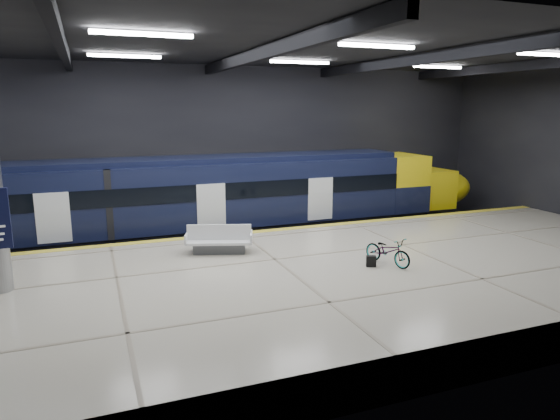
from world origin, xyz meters
TOP-DOWN VIEW (x-y plane):
  - ground at (0.00, 0.00)m, footprint 30.00×30.00m
  - room_shell at (-0.00, 0.00)m, footprint 30.10×16.10m
  - platform at (0.00, -2.50)m, footprint 30.00×11.00m
  - safety_strip at (0.00, 2.75)m, footprint 30.00×0.40m
  - rails at (0.00, 5.50)m, footprint 30.00×1.52m
  - train at (-2.11, 5.50)m, footprint 29.40×2.84m
  - bench at (-1.52, 0.40)m, footprint 2.44×1.62m
  - bicycle at (3.16, -2.82)m, footprint 1.13×1.82m
  - pannier_bag at (2.56, -2.82)m, footprint 0.35×0.28m

SIDE VIEW (x-z plane):
  - ground at x=0.00m, z-range 0.00..0.00m
  - rails at x=0.00m, z-range 0.00..0.16m
  - platform at x=0.00m, z-range 0.00..1.10m
  - safety_strip at x=0.00m, z-range 1.10..1.11m
  - pannier_bag at x=2.56m, z-range 1.10..1.45m
  - bench at x=-1.52m, z-range 0.95..1.95m
  - bicycle at x=3.16m, z-range 1.10..2.00m
  - train at x=-2.11m, z-range 0.16..3.95m
  - room_shell at x=0.00m, z-range 1.69..9.74m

